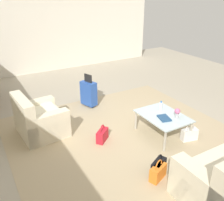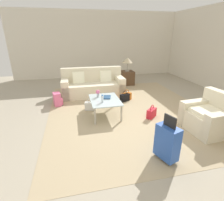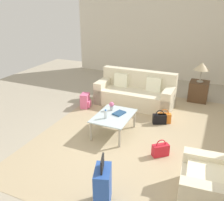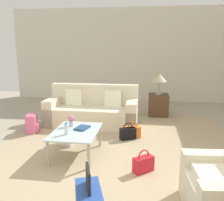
{
  "view_description": "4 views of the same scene",
  "coord_description": "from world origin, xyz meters",
  "px_view_note": "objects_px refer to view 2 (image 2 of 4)",
  "views": [
    {
      "loc": [
        -3.69,
        2.61,
        2.79
      ],
      "look_at": [
        0.07,
        0.41,
        0.8
      ],
      "focal_mm": 40.0,
      "sensor_mm": 36.0,
      "label": 1
    },
    {
      "loc": [
        3.84,
        -1.27,
        2.08
      ],
      "look_at": [
        0.2,
        -0.44,
        0.64
      ],
      "focal_mm": 28.0,
      "sensor_mm": 36.0,
      "label": 2
    },
    {
      "loc": [
        4.11,
        1.45,
        2.85
      ],
      "look_at": [
        -0.05,
        -0.38,
        0.96
      ],
      "focal_mm": 40.0,
      "sensor_mm": 36.0,
      "label": 3
    },
    {
      "loc": [
        3.52,
        0.69,
        1.88
      ],
      "look_at": [
        -0.42,
        0.12,
        1.0
      ],
      "focal_mm": 40.0,
      "sensor_mm": 36.0,
      "label": 4
    }
  ],
  "objects_px": {
    "side_table": "(127,78)",
    "handbag_orange": "(127,96)",
    "couch": "(93,86)",
    "suitcase_blue": "(167,142)",
    "water_bottle": "(102,99)",
    "handbag_white": "(91,106)",
    "backpack_pink": "(58,99)",
    "handbag_red": "(152,113)",
    "table_lamp": "(128,60)",
    "armchair": "(210,118)",
    "handbag_black": "(125,97)",
    "flower_vase": "(98,93)",
    "coffee_table": "(105,101)",
    "coffee_table_book": "(107,97)"
  },
  "relations": [
    {
      "from": "side_table",
      "to": "handbag_orange",
      "type": "distance_m",
      "value": 1.92
    },
    {
      "from": "couch",
      "to": "suitcase_blue",
      "type": "relative_size",
      "value": 2.53
    },
    {
      "from": "couch",
      "to": "water_bottle",
      "type": "xyz_separation_m",
      "value": [
        2.0,
        0.0,
        0.23
      ]
    },
    {
      "from": "couch",
      "to": "handbag_white",
      "type": "distance_m",
      "value": 1.41
    },
    {
      "from": "handbag_white",
      "to": "backpack_pink",
      "type": "height_order",
      "value": "backpack_pink"
    },
    {
      "from": "backpack_pink",
      "to": "water_bottle",
      "type": "bearing_deg",
      "value": 44.7
    },
    {
      "from": "handbag_white",
      "to": "handbag_orange",
      "type": "bearing_deg",
      "value": 113.69
    },
    {
      "from": "handbag_red",
      "to": "table_lamp",
      "type": "bearing_deg",
      "value": 174.04
    },
    {
      "from": "backpack_pink",
      "to": "armchair",
      "type": "bearing_deg",
      "value": 56.42
    },
    {
      "from": "couch",
      "to": "water_bottle",
      "type": "relative_size",
      "value": 10.52
    },
    {
      "from": "side_table",
      "to": "handbag_black",
      "type": "distance_m",
      "value": 2.04
    },
    {
      "from": "flower_vase",
      "to": "handbag_white",
      "type": "bearing_deg",
      "value": -136.04
    },
    {
      "from": "suitcase_blue",
      "to": "flower_vase",
      "type": "bearing_deg",
      "value": -159.05
    },
    {
      "from": "flower_vase",
      "to": "side_table",
      "type": "bearing_deg",
      "value": 147.4
    },
    {
      "from": "flower_vase",
      "to": "suitcase_blue",
      "type": "distance_m",
      "value": 2.39
    },
    {
      "from": "water_bottle",
      "to": "handbag_red",
      "type": "height_order",
      "value": "water_bottle"
    },
    {
      "from": "handbag_black",
      "to": "handbag_white",
      "type": "distance_m",
      "value": 1.25
    },
    {
      "from": "handbag_red",
      "to": "suitcase_blue",
      "type": "bearing_deg",
      "value": -16.35
    },
    {
      "from": "flower_vase",
      "to": "couch",
      "type": "bearing_deg",
      "value": 178.18
    },
    {
      "from": "side_table",
      "to": "handbag_white",
      "type": "height_order",
      "value": "side_table"
    },
    {
      "from": "coffee_table",
      "to": "side_table",
      "type": "bearing_deg",
      "value": 151.82
    },
    {
      "from": "table_lamp",
      "to": "backpack_pink",
      "type": "relative_size",
      "value": 1.4
    },
    {
      "from": "armchair",
      "to": "handbag_orange",
      "type": "height_order",
      "value": "armchair"
    },
    {
      "from": "backpack_pink",
      "to": "handbag_white",
      "type": "bearing_deg",
      "value": 58.47
    },
    {
      "from": "side_table",
      "to": "handbag_red",
      "type": "xyz_separation_m",
      "value": [
        3.22,
        -0.34,
        -0.16
      ]
    },
    {
      "from": "coffee_table",
      "to": "handbag_red",
      "type": "bearing_deg",
      "value": 70.24
    },
    {
      "from": "handbag_white",
      "to": "handbag_orange",
      "type": "height_order",
      "value": "same"
    },
    {
      "from": "couch",
      "to": "coffee_table",
      "type": "relative_size",
      "value": 2.11
    },
    {
      "from": "coffee_table_book",
      "to": "side_table",
      "type": "distance_m",
      "value": 3.04
    },
    {
      "from": "suitcase_blue",
      "to": "handbag_orange",
      "type": "distance_m",
      "value": 2.99
    },
    {
      "from": "water_bottle",
      "to": "coffee_table",
      "type": "bearing_deg",
      "value": 153.43
    },
    {
      "from": "armchair",
      "to": "handbag_red",
      "type": "distance_m",
      "value": 1.34
    },
    {
      "from": "armchair",
      "to": "water_bottle",
      "type": "height_order",
      "value": "armchair"
    },
    {
      "from": "handbag_black",
      "to": "backpack_pink",
      "type": "height_order",
      "value": "backpack_pink"
    },
    {
      "from": "couch",
      "to": "handbag_white",
      "type": "bearing_deg",
      "value": -10.16
    },
    {
      "from": "armchair",
      "to": "side_table",
      "type": "distance_m",
      "value": 4.15
    },
    {
      "from": "table_lamp",
      "to": "backpack_pink",
      "type": "distance_m",
      "value": 3.42
    },
    {
      "from": "flower_vase",
      "to": "suitcase_blue",
      "type": "xyz_separation_m",
      "value": [
        2.22,
        0.85,
        -0.22
      ]
    },
    {
      "from": "handbag_white",
      "to": "couch",
      "type": "bearing_deg",
      "value": 169.84
    },
    {
      "from": "suitcase_blue",
      "to": "side_table",
      "type": "bearing_deg",
      "value": 170.54
    },
    {
      "from": "flower_vase",
      "to": "handbag_red",
      "type": "xyz_separation_m",
      "value": [
        0.64,
        1.31,
        -0.45
      ]
    },
    {
      "from": "coffee_table",
      "to": "table_lamp",
      "type": "distance_m",
      "value": 3.24
    },
    {
      "from": "handbag_orange",
      "to": "table_lamp",
      "type": "bearing_deg",
      "value": 162.22
    },
    {
      "from": "flower_vase",
      "to": "table_lamp",
      "type": "bearing_deg",
      "value": 147.4
    },
    {
      "from": "coffee_table",
      "to": "suitcase_blue",
      "type": "bearing_deg",
      "value": 19.29
    },
    {
      "from": "coffee_table",
      "to": "backpack_pink",
      "type": "xyz_separation_m",
      "value": [
        -1.0,
        -1.29,
        -0.21
      ]
    },
    {
      "from": "water_bottle",
      "to": "table_lamp",
      "type": "relative_size",
      "value": 0.36
    },
    {
      "from": "water_bottle",
      "to": "suitcase_blue",
      "type": "xyz_separation_m",
      "value": [
        1.8,
        0.8,
        -0.19
      ]
    },
    {
      "from": "coffee_table_book",
      "to": "table_lamp",
      "type": "distance_m",
      "value": 3.08
    },
    {
      "from": "flower_vase",
      "to": "backpack_pink",
      "type": "height_order",
      "value": "flower_vase"
    }
  ]
}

